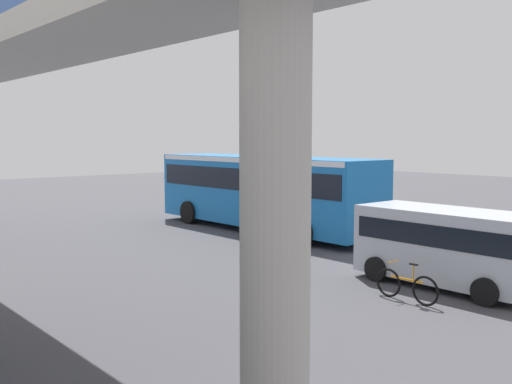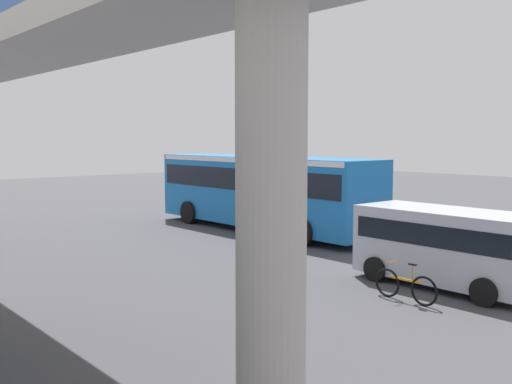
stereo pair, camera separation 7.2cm
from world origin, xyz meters
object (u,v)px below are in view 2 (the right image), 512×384
Objects in this scene: parked_van at (447,243)px; bicycle_orange at (405,286)px; city_bus at (262,186)px; pedestrian at (252,219)px; bicycle_red at (467,261)px; traffic_sign at (255,175)px.

parked_van is 2.71× the size of bicycle_orange.
city_bus reaches higher than pedestrian.
traffic_sign is (15.82, -5.34, 1.52)m from bicycle_red.
city_bus is 6.44× the size of pedestrian.
pedestrian is 0.64× the size of traffic_sign.
bicycle_red is at bearing -76.40° from parked_van.
traffic_sign is (5.95, -4.63, 0.01)m from city_bus.
bicycle_orange is at bearing 150.75° from traffic_sign.
pedestrian reaches higher than bicycle_orange.
traffic_sign reaches higher than pedestrian.
parked_van reaches higher than pedestrian.
city_bus reaches higher than bicycle_orange.
pedestrian reaches higher than bicycle_red.
city_bus is 2.40× the size of parked_van.
pedestrian is at bearing -15.39° from bicycle_orange.
bicycle_red is 16.76m from traffic_sign.
bicycle_orange is (-0.13, 2.04, -0.81)m from parked_van.
bicycle_red is 0.99× the size of pedestrian.
city_bus is at bearing 142.12° from traffic_sign.
bicycle_orange is 0.63× the size of traffic_sign.
bicycle_orange is at bearing 164.61° from pedestrian.
traffic_sign is at bearing -37.88° from city_bus.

